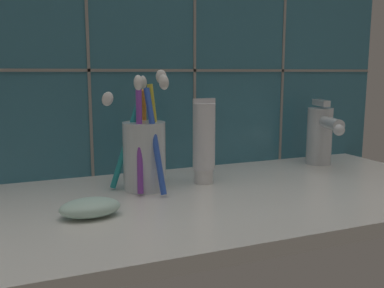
{
  "coord_description": "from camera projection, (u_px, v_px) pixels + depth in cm",
  "views": [
    {
      "loc": [
        -29.21,
        -56.57,
        20.28
      ],
      "look_at": [
        -4.99,
        2.72,
        9.45
      ],
      "focal_mm": 40.0,
      "sensor_mm": 36.0,
      "label": 1
    }
  ],
  "objects": [
    {
      "name": "tile_wall_backsplash",
      "position": [
        183.0,
        35.0,
        0.79
      ],
      "size": [
        88.12,
        1.72,
        54.06
      ],
      "color": "#336B7F",
      "rests_on": "ground"
    },
    {
      "name": "sink_counter",
      "position": [
        229.0,
        199.0,
        0.66
      ],
      "size": [
        78.12,
        38.0,
        2.0
      ],
      "primitive_type": "cube",
      "color": "silver",
      "rests_on": "ground"
    },
    {
      "name": "sink_faucet",
      "position": [
        321.0,
        133.0,
        0.84
      ],
      "size": [
        6.11,
        12.54,
        12.86
      ],
      "rotation": [
        0.0,
        0.0,
        -1.87
      ],
      "color": "silver",
      "rests_on": "sink_counter"
    },
    {
      "name": "toothpaste_tube",
      "position": [
        204.0,
        142.0,
        0.7
      ],
      "size": [
        3.89,
        3.7,
        14.06
      ],
      "color": "white",
      "rests_on": "sink_counter"
    },
    {
      "name": "soap_bar",
      "position": [
        90.0,
        208.0,
        0.54
      ],
      "size": [
        7.71,
        4.98,
        2.43
      ],
      "primitive_type": "ellipsoid",
      "color": "silver",
      "rests_on": "sink_counter"
    },
    {
      "name": "toothbrush_cup",
      "position": [
        144.0,
        151.0,
        0.66
      ],
      "size": [
        10.27,
        13.21,
        18.71
      ],
      "color": "silver",
      "rests_on": "sink_counter"
    }
  ]
}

